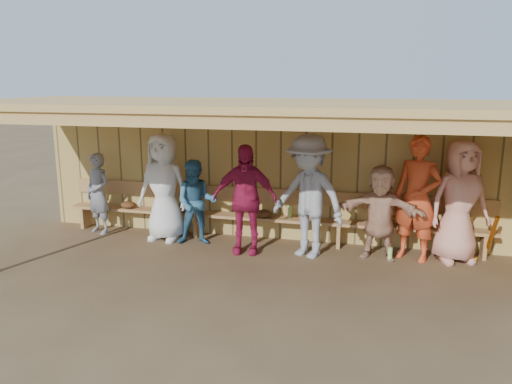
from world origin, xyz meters
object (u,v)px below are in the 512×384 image
player_d (245,199)px  bench (266,212)px  player_f (380,212)px  player_g (417,199)px  player_c (196,202)px  player_e (308,196)px  player_h (459,202)px  player_a (98,193)px  player_b (164,187)px

player_d → bench: player_d is taller
player_f → player_g: 0.60m
player_c → player_f: 3.08m
player_d → player_e: player_e is taller
player_d → bench: (0.21, 0.70, -0.38)m
player_f → bench: bearing=172.9°
player_d → player_h: size_ratio=0.94×
player_d → player_a: bearing=167.2°
player_e → player_c: bearing=-159.9°
player_c → player_e: (1.96, -0.16, 0.25)m
player_d → player_f: 2.17m
player_e → player_f: size_ratio=1.31×
player_b → player_g: (4.28, 0.02, 0.04)m
player_a → player_g: player_g is taller
player_d → player_h: 3.37m
bench → player_d: bearing=-106.4°
player_b → player_g: size_ratio=0.96×
player_g → player_h: bearing=28.0°
player_d → player_f: player_d is taller
player_f → player_a: bearing=-175.5°
player_c → player_g: bearing=-12.7°
player_b → bench: player_b is taller
player_e → bench: size_ratio=0.26×
player_e → bench: (-0.83, 0.64, -0.47)m
player_b → player_e: (2.61, -0.25, 0.04)m
player_c → player_b: bearing=157.1°
player_f → player_b: bearing=-174.9°
player_d → player_g: 2.73m
player_f → bench: size_ratio=0.20×
player_g → bench: player_g is taller
player_c → player_h: 4.28m
player_f → player_g: (0.55, 0.09, 0.23)m
player_a → player_g: bearing=20.2°
player_f → player_c: bearing=-173.4°
player_g → bench: (-2.50, 0.37, -0.47)m
player_d → player_e: bearing=-1.7°
player_a → player_f: (5.09, -0.16, 0.01)m
player_h → player_b: bearing=159.8°
player_g → player_c: bearing=-156.4°
player_a → bench: 3.16m
bench → player_g: bearing=-8.5°
player_g → player_b: bearing=-157.9°
player_a → player_d: bearing=13.2°
player_h → player_f: bearing=166.3°
player_b → player_f: bearing=3.9°
player_f → player_g: size_ratio=0.76×
player_g → player_f: bearing=-148.9°
player_c → player_h: size_ratio=0.77×
player_g → player_h: size_ratio=1.03×
player_b → player_g: 4.28m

